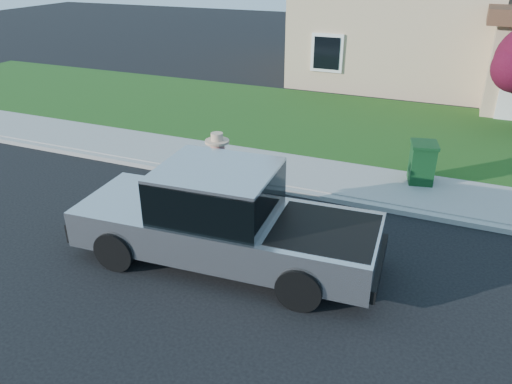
{
  "coord_description": "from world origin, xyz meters",
  "views": [
    {
      "loc": [
        3.04,
        -7.43,
        5.32
      ],
      "look_at": [
        -0.23,
        0.38,
        1.2
      ],
      "focal_mm": 35.0,
      "sensor_mm": 36.0,
      "label": 1
    }
  ],
  "objects": [
    {
      "name": "house",
      "position": [
        1.31,
        16.38,
        3.17
      ],
      "size": [
        14.0,
        11.3,
        6.85
      ],
      "color": "tan",
      "rests_on": "ground"
    },
    {
      "name": "trash_bin",
      "position": [
        2.44,
        4.49,
        0.66
      ],
      "size": [
        0.75,
        0.82,
        1.01
      ],
      "rotation": [
        0.0,
        0.0,
        0.21
      ],
      "color": "#0E3616",
      "rests_on": "sidewalk"
    },
    {
      "name": "lawn",
      "position": [
        1.0,
        8.5,
        0.05
      ],
      "size": [
        40.0,
        7.0,
        0.1
      ],
      "primitive_type": "cube",
      "color": "#144617",
      "rests_on": "ground"
    },
    {
      "name": "pickup_truck",
      "position": [
        -0.58,
        -0.3,
        0.88
      ],
      "size": [
        5.82,
        2.34,
        1.88
      ],
      "rotation": [
        0.0,
        0.0,
        0.06
      ],
      "color": "black",
      "rests_on": "ground"
    },
    {
      "name": "woman",
      "position": [
        -1.32,
        0.98,
        0.96
      ],
      "size": [
        0.77,
        0.61,
        2.03
      ],
      "rotation": [
        0.0,
        0.0,
        3.41
      ],
      "color": "tan",
      "rests_on": "ground"
    },
    {
      "name": "sidewalk",
      "position": [
        1.0,
        4.0,
        0.07
      ],
      "size": [
        40.0,
        2.0,
        0.15
      ],
      "primitive_type": "cube",
      "color": "gray",
      "rests_on": "ground"
    },
    {
      "name": "curb",
      "position": [
        1.0,
        2.9,
        0.06
      ],
      "size": [
        40.0,
        0.2,
        0.12
      ],
      "primitive_type": "cube",
      "color": "gray",
      "rests_on": "ground"
    },
    {
      "name": "ground",
      "position": [
        0.0,
        0.0,
        0.0
      ],
      "size": [
        80.0,
        80.0,
        0.0
      ],
      "primitive_type": "plane",
      "color": "black",
      "rests_on": "ground"
    }
  ]
}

